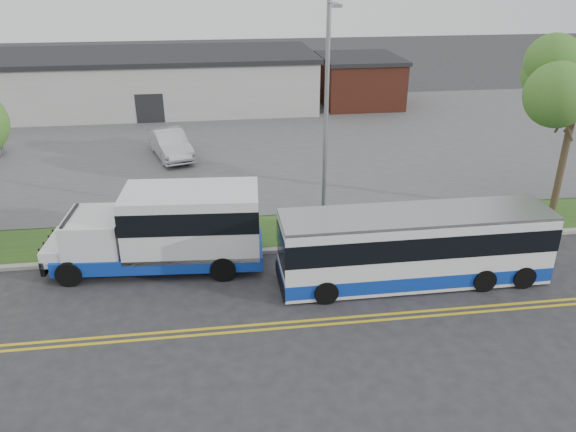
{
  "coord_description": "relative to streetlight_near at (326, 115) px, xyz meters",
  "views": [
    {
      "loc": [
        -1.59,
        -19.12,
        10.9
      ],
      "look_at": [
        1.2,
        1.08,
        1.6
      ],
      "focal_mm": 35.0,
      "sensor_mm": 36.0,
      "label": 1
    }
  ],
  "objects": [
    {
      "name": "parking_lot",
      "position": [
        -3.0,
        14.27,
        -5.18
      ],
      "size": [
        80.0,
        25.0,
        0.1
      ],
      "primitive_type": "cube",
      "color": "#4C4C4F",
      "rests_on": "ground"
    },
    {
      "name": "grocery_bag_left",
      "position": [
        -8.81,
        -0.44,
        -4.97
      ],
      "size": [
        0.32,
        0.32,
        0.32
      ],
      "primitive_type": "sphere",
      "color": "white",
      "rests_on": "verge"
    },
    {
      "name": "ground",
      "position": [
        -3.0,
        -2.73,
        -5.23
      ],
      "size": [
        140.0,
        140.0,
        0.0
      ],
      "primitive_type": "plane",
      "color": "#28282B",
      "rests_on": "ground"
    },
    {
      "name": "lane_line_north",
      "position": [
        -3.0,
        -6.58,
        -5.23
      ],
      "size": [
        70.0,
        0.12,
        0.01
      ],
      "primitive_type": "cube",
      "color": "gold",
      "rests_on": "ground"
    },
    {
      "name": "lane_line_south",
      "position": [
        -3.0,
        -6.88,
        -5.23
      ],
      "size": [
        70.0,
        0.12,
        0.01
      ],
      "primitive_type": "cube",
      "color": "gold",
      "rests_on": "ground"
    },
    {
      "name": "commercial_building",
      "position": [
        -9.0,
        24.27,
        -3.05
      ],
      "size": [
        25.4,
        10.4,
        4.35
      ],
      "color": "#9E9E99",
      "rests_on": "ground"
    },
    {
      "name": "curb",
      "position": [
        -3.0,
        -1.63,
        -5.16
      ],
      "size": [
        80.0,
        0.3,
        0.15
      ],
      "primitive_type": "cube",
      "color": "#9E9B93",
      "rests_on": "ground"
    },
    {
      "name": "brick_wing",
      "position": [
        7.5,
        23.27,
        -3.27
      ],
      "size": [
        6.3,
        7.3,
        3.9
      ],
      "color": "brown",
      "rests_on": "ground"
    },
    {
      "name": "shuttle_bus",
      "position": [
        -6.36,
        -2.18,
        -3.55
      ],
      "size": [
        8.37,
        3.26,
        3.14
      ],
      "rotation": [
        0.0,
        0.0,
        -0.07
      ],
      "color": "#0E329B",
      "rests_on": "ground"
    },
    {
      "name": "streetlight_near",
      "position": [
        0.0,
        0.0,
        0.0
      ],
      "size": [
        0.35,
        1.53,
        9.5
      ],
      "color": "gray",
      "rests_on": "verge"
    },
    {
      "name": "parked_car_a",
      "position": [
        -7.15,
        11.1,
        -4.32
      ],
      "size": [
        3.09,
        5.24,
        1.63
      ],
      "primitive_type": "imported",
      "rotation": [
        0.0,
        0.0,
        0.29
      ],
      "color": "silver",
      "rests_on": "parking_lot"
    },
    {
      "name": "verge",
      "position": [
        -3.0,
        0.17,
        -5.18
      ],
      "size": [
        80.0,
        3.3,
        0.1
      ],
      "primitive_type": "cube",
      "color": "#2C4D19",
      "rests_on": "ground"
    },
    {
      "name": "transit_bus",
      "position": [
        2.46,
        -4.53,
        -3.84
      ],
      "size": [
        9.91,
        2.41,
        2.75
      ],
      "rotation": [
        0.0,
        0.0,
        0.0
      ],
      "color": "silver",
      "rests_on": "ground"
    },
    {
      "name": "grocery_bag_right",
      "position": [
        -8.21,
        0.06,
        -4.97
      ],
      "size": [
        0.32,
        0.32,
        0.32
      ],
      "primitive_type": "sphere",
      "color": "white",
      "rests_on": "verge"
    },
    {
      "name": "pedestrian",
      "position": [
        -8.51,
        -0.19,
        -4.24
      ],
      "size": [
        0.72,
        0.54,
        1.79
      ],
      "primitive_type": "imported",
      "rotation": [
        0.0,
        0.0,
        3.32
      ],
      "color": "black",
      "rests_on": "verge"
    }
  ]
}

